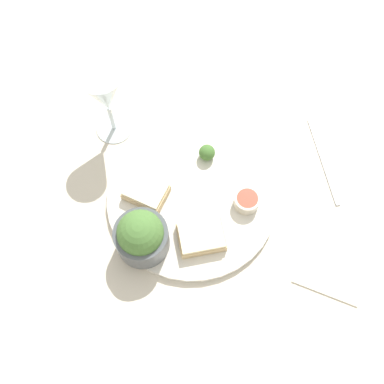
{
  "coord_description": "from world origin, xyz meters",
  "views": [
    {
      "loc": [
        -0.09,
        0.33,
        0.83
      ],
      "look_at": [
        0.0,
        0.0,
        0.03
      ],
      "focal_mm": 45.0,
      "sensor_mm": 36.0,
      "label": 1
    }
  ],
  "objects_px": {
    "cheese_toast_far": "(146,192)",
    "fork": "(323,161)",
    "salad_bowl": "(141,236)",
    "wine_glass": "(105,94)",
    "napkin": "(335,256)",
    "cheese_toast_near": "(201,237)",
    "sauce_ramekin": "(247,201)"
  },
  "relations": [
    {
      "from": "cheese_toast_near",
      "to": "cheese_toast_far",
      "type": "height_order",
      "value": "same"
    },
    {
      "from": "cheese_toast_near",
      "to": "napkin",
      "type": "relative_size",
      "value": 0.63
    },
    {
      "from": "sauce_ramekin",
      "to": "fork",
      "type": "bearing_deg",
      "value": -133.85
    },
    {
      "from": "salad_bowl",
      "to": "sauce_ramekin",
      "type": "height_order",
      "value": "salad_bowl"
    },
    {
      "from": "napkin",
      "to": "fork",
      "type": "relative_size",
      "value": 0.92
    },
    {
      "from": "cheese_toast_far",
      "to": "fork",
      "type": "bearing_deg",
      "value": -152.4
    },
    {
      "from": "salad_bowl",
      "to": "napkin",
      "type": "bearing_deg",
      "value": -168.34
    },
    {
      "from": "salad_bowl",
      "to": "sauce_ramekin",
      "type": "bearing_deg",
      "value": -142.58
    },
    {
      "from": "cheese_toast_near",
      "to": "fork",
      "type": "bearing_deg",
      "value": -130.82
    },
    {
      "from": "cheese_toast_near",
      "to": "wine_glass",
      "type": "xyz_separation_m",
      "value": [
        0.23,
        -0.18,
        0.09
      ]
    },
    {
      "from": "salad_bowl",
      "to": "napkin",
      "type": "relative_size",
      "value": 0.62
    },
    {
      "from": "cheese_toast_near",
      "to": "napkin",
      "type": "height_order",
      "value": "cheese_toast_near"
    },
    {
      "from": "salad_bowl",
      "to": "cheese_toast_near",
      "type": "xyz_separation_m",
      "value": [
        -0.1,
        -0.03,
        -0.03
      ]
    },
    {
      "from": "salad_bowl",
      "to": "wine_glass",
      "type": "height_order",
      "value": "wine_glass"
    },
    {
      "from": "cheese_toast_far",
      "to": "napkin",
      "type": "bearing_deg",
      "value": 176.39
    },
    {
      "from": "cheese_toast_near",
      "to": "wine_glass",
      "type": "bearing_deg",
      "value": -38.93
    },
    {
      "from": "cheese_toast_near",
      "to": "fork",
      "type": "relative_size",
      "value": 0.57
    },
    {
      "from": "wine_glass",
      "to": "napkin",
      "type": "relative_size",
      "value": 1.09
    },
    {
      "from": "salad_bowl",
      "to": "napkin",
      "type": "height_order",
      "value": "salad_bowl"
    },
    {
      "from": "cheese_toast_near",
      "to": "cheese_toast_far",
      "type": "bearing_deg",
      "value": -25.61
    },
    {
      "from": "wine_glass",
      "to": "cheese_toast_near",
      "type": "bearing_deg",
      "value": 141.07
    },
    {
      "from": "cheese_toast_near",
      "to": "wine_glass",
      "type": "relative_size",
      "value": 0.58
    },
    {
      "from": "fork",
      "to": "cheese_toast_far",
      "type": "bearing_deg",
      "value": 27.6
    },
    {
      "from": "wine_glass",
      "to": "fork",
      "type": "bearing_deg",
      "value": -175.16
    },
    {
      "from": "cheese_toast_near",
      "to": "wine_glass",
      "type": "distance_m",
      "value": 0.3
    },
    {
      "from": "sauce_ramekin",
      "to": "napkin",
      "type": "relative_size",
      "value": 0.3
    },
    {
      "from": "cheese_toast_far",
      "to": "salad_bowl",
      "type": "bearing_deg",
      "value": 104.04
    },
    {
      "from": "cheese_toast_near",
      "to": "wine_glass",
      "type": "height_order",
      "value": "wine_glass"
    },
    {
      "from": "wine_glass",
      "to": "napkin",
      "type": "height_order",
      "value": "wine_glass"
    },
    {
      "from": "cheese_toast_far",
      "to": "fork",
      "type": "xyz_separation_m",
      "value": [
        -0.31,
        -0.16,
        -0.02
      ]
    },
    {
      "from": "salad_bowl",
      "to": "cheese_toast_near",
      "type": "relative_size",
      "value": 1.0
    },
    {
      "from": "salad_bowl",
      "to": "fork",
      "type": "xyz_separation_m",
      "value": [
        -0.28,
        -0.25,
        -0.06
      ]
    }
  ]
}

